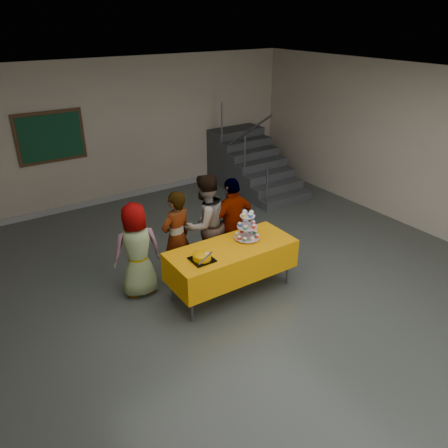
% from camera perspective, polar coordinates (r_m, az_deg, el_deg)
% --- Properties ---
extents(room_shell, '(10.00, 10.04, 3.02)m').
position_cam_1_polar(room_shell, '(5.38, 6.65, 7.78)').
color(room_shell, '#4C514C').
rests_on(room_shell, ground).
extents(bake_table, '(1.88, 0.78, 0.77)m').
position_cam_1_polar(bake_table, '(6.35, 1.00, -4.67)').
color(bake_table, '#595960').
rests_on(bake_table, ground).
extents(cupcake_stand, '(0.38, 0.38, 0.44)m').
position_cam_1_polar(cupcake_stand, '(6.39, 3.05, -0.58)').
color(cupcake_stand, silver).
rests_on(cupcake_stand, bake_table).
extents(bear_cake, '(0.32, 0.36, 0.12)m').
position_cam_1_polar(bear_cake, '(5.90, -2.90, -4.25)').
color(bear_cake, black).
rests_on(bear_cake, bake_table).
extents(schoolchild_a, '(0.76, 0.55, 1.43)m').
position_cam_1_polar(schoolchild_a, '(6.39, -11.30, -3.36)').
color(schoolchild_a, slate).
rests_on(schoolchild_a, ground).
extents(schoolchild_b, '(0.61, 0.48, 1.49)m').
position_cam_1_polar(schoolchild_b, '(6.58, -6.20, -1.79)').
color(schoolchild_b, slate).
rests_on(schoolchild_b, ground).
extents(schoolchild_c, '(0.86, 0.72, 1.62)m').
position_cam_1_polar(schoolchild_c, '(6.82, -2.47, 0.01)').
color(schoolchild_c, slate).
rests_on(schoolchild_c, ground).
extents(schoolchild_d, '(0.91, 0.42, 1.52)m').
position_cam_1_polar(schoolchild_d, '(6.96, 1.15, 0.11)').
color(schoolchild_d, slate).
rests_on(schoolchild_d, ground).
extents(staircase, '(1.30, 2.40, 2.04)m').
position_cam_1_polar(staircase, '(10.54, 3.29, 7.65)').
color(staircase, '#424447').
rests_on(staircase, ground).
extents(noticeboard, '(1.30, 0.05, 1.00)m').
position_cam_1_polar(noticeboard, '(9.28, -21.70, 10.49)').
color(noticeboard, '#472B16').
rests_on(noticeboard, ground).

